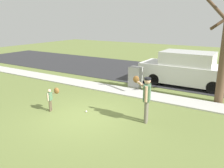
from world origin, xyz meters
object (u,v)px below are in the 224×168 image
(person_adult, at_px, (146,95))
(parked_van_white, at_px, (187,70))
(utility_cabinet, at_px, (135,77))
(person_child, at_px, (52,96))
(baseball, at_px, (86,111))

(person_adult, relative_size, parked_van_white, 0.33)
(utility_cabinet, bearing_deg, person_adult, -59.10)
(person_adult, relative_size, utility_cabinet, 1.44)
(person_child, relative_size, parked_van_white, 0.19)
(person_child, bearing_deg, utility_cabinet, 57.97)
(person_adult, distance_m, parked_van_white, 5.66)
(person_child, xyz_separation_m, parked_van_white, (3.58, 6.66, 0.26))
(person_adult, bearing_deg, parked_van_white, -105.63)
(parked_van_white, bearing_deg, person_adult, -89.72)
(baseball, bearing_deg, utility_cabinet, 88.36)
(utility_cabinet, xyz_separation_m, parked_van_white, (2.21, 1.92, 0.33))
(person_adult, height_order, utility_cabinet, person_adult)
(utility_cabinet, height_order, parked_van_white, parked_van_white)
(utility_cabinet, bearing_deg, baseball, -91.64)
(person_adult, distance_m, person_child, 3.76)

